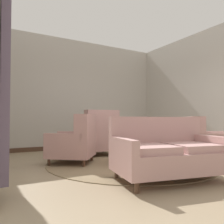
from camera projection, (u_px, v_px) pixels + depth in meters
ground at (140, 165)px, 4.56m from camera, size 8.76×8.76×0.00m
wall_back at (80, 94)px, 7.32m from camera, size 5.44×0.08×3.35m
wall_right at (194, 92)px, 6.74m from camera, size 0.08×4.38×3.35m
baseboard_back at (80, 146)px, 7.22m from camera, size 5.28×0.03×0.12m
area_rug at (132, 162)px, 4.82m from camera, size 3.44×3.44×0.01m
coffee_table at (137, 142)px, 4.66m from camera, size 1.00×1.00×0.53m
porcelain_vase at (139, 129)px, 4.68m from camera, size 0.17×0.17×0.35m
settee at (167, 153)px, 3.46m from camera, size 1.73×1.20×0.93m
armchair_foreground_right at (75, 143)px, 4.73m from camera, size 1.16×1.15×0.99m
armchair_beside_settee at (99, 137)px, 5.77m from camera, size 0.84×0.83×1.12m
armchair_near_window at (205, 143)px, 4.81m from camera, size 1.13×1.10×0.95m
side_table at (126, 137)px, 6.25m from camera, size 0.45×0.45×0.70m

